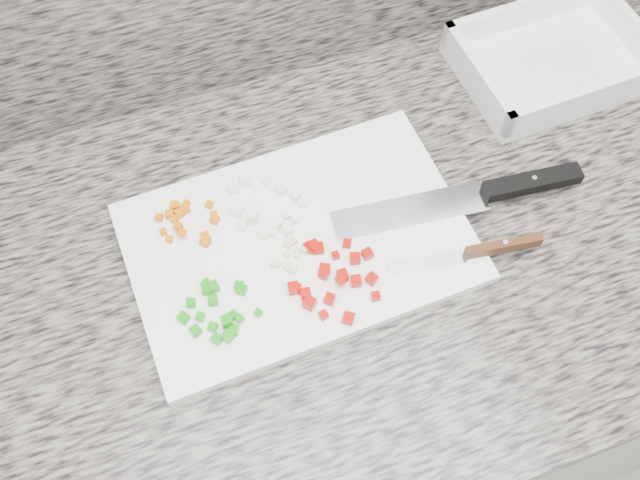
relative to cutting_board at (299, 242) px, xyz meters
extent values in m
cube|color=silver|center=(0.06, -0.02, -0.48)|extent=(3.92, 0.62, 0.86)
cube|color=#656059|center=(0.06, -0.02, -0.03)|extent=(3.96, 0.64, 0.04)
cube|color=white|center=(0.00, 0.00, 0.00)|extent=(0.41, 0.28, 0.01)
cube|color=#D06304|center=(-0.13, 0.05, 0.02)|extent=(0.01, 0.01, 0.01)
cube|color=#D06304|center=(-0.09, 0.06, 0.01)|extent=(0.01, 0.01, 0.01)
cube|color=#D06304|center=(-0.14, 0.08, 0.01)|extent=(0.01, 0.01, 0.01)
cube|color=#D06304|center=(-0.10, 0.04, 0.01)|extent=(0.01, 0.01, 0.01)
cube|color=#D06304|center=(-0.13, 0.06, 0.02)|extent=(0.01, 0.01, 0.01)
cube|color=#D06304|center=(-0.11, 0.03, 0.01)|extent=(0.01, 0.01, 0.01)
cube|color=#D06304|center=(-0.12, 0.09, 0.01)|extent=(0.01, 0.01, 0.01)
cube|color=#D06304|center=(-0.13, 0.06, 0.01)|extent=(0.01, 0.01, 0.01)
cube|color=#D06304|center=(-0.15, 0.09, 0.01)|extent=(0.01, 0.01, 0.01)
cube|color=#D06304|center=(-0.12, 0.08, 0.01)|extent=(0.01, 0.01, 0.01)
cube|color=#D06304|center=(-0.13, 0.08, 0.01)|extent=(0.01, 0.01, 0.01)
cube|color=#D06304|center=(-0.11, 0.09, 0.01)|extent=(0.01, 0.01, 0.01)
cube|color=#D06304|center=(-0.09, 0.07, 0.01)|extent=(0.01, 0.01, 0.01)
cube|color=#D06304|center=(-0.13, 0.09, 0.01)|extent=(0.01, 0.01, 0.01)
cube|color=#D06304|center=(-0.10, 0.03, 0.01)|extent=(0.01, 0.01, 0.01)
cube|color=#D06304|center=(-0.15, 0.06, 0.01)|extent=(0.01, 0.01, 0.01)
cube|color=#D06304|center=(-0.09, 0.08, 0.01)|extent=(0.01, 0.01, 0.01)
cube|color=#D06304|center=(-0.15, 0.05, 0.01)|extent=(0.01, 0.01, 0.01)
cube|color=white|center=(-0.02, 0.03, 0.01)|extent=(0.01, 0.01, 0.01)
cube|color=white|center=(-0.04, 0.10, 0.01)|extent=(0.01, 0.01, 0.01)
cube|color=white|center=(-0.06, 0.06, 0.01)|extent=(0.01, 0.01, 0.01)
cube|color=white|center=(0.02, 0.06, 0.01)|extent=(0.01, 0.01, 0.01)
cube|color=white|center=(-0.04, 0.02, 0.01)|extent=(0.01, 0.01, 0.01)
cube|color=white|center=(-0.04, 0.04, 0.02)|extent=(0.02, 0.02, 0.01)
cube|color=white|center=(-0.06, 0.06, 0.01)|extent=(0.02, 0.02, 0.01)
cube|color=white|center=(-0.01, 0.09, 0.01)|extent=(0.01, 0.01, 0.01)
cube|color=white|center=(-0.06, 0.06, 0.01)|extent=(0.01, 0.01, 0.01)
cube|color=white|center=(0.01, 0.09, 0.01)|extent=(0.01, 0.01, 0.01)
cube|color=white|center=(-0.02, 0.02, 0.01)|extent=(0.01, 0.01, 0.01)
cube|color=white|center=(0.02, 0.04, 0.01)|extent=(0.01, 0.01, 0.01)
cube|color=white|center=(0.00, 0.03, 0.01)|extent=(0.01, 0.01, 0.01)
cube|color=white|center=(0.00, 0.07, 0.01)|extent=(0.01, 0.01, 0.01)
cube|color=white|center=(0.00, 0.08, 0.01)|extent=(0.01, 0.01, 0.01)
cube|color=white|center=(-0.01, 0.02, 0.01)|extent=(0.01, 0.01, 0.01)
cube|color=white|center=(0.00, 0.02, 0.01)|extent=(0.01, 0.01, 0.01)
cube|color=white|center=(-0.06, 0.04, 0.01)|extent=(0.01, 0.01, 0.01)
cube|color=white|center=(-0.04, 0.02, 0.01)|extent=(0.02, 0.02, 0.01)
cube|color=white|center=(-0.05, 0.09, 0.01)|extent=(0.01, 0.01, 0.01)
cube|color=white|center=(-0.01, 0.01, 0.01)|extent=(0.01, 0.01, 0.01)
cube|color=white|center=(-0.03, 0.02, 0.01)|extent=(0.01, 0.01, 0.01)
cube|color=#138F0D|center=(-0.11, -0.08, 0.02)|extent=(0.01, 0.01, 0.01)
cube|color=#138F0D|center=(-0.08, -0.04, 0.01)|extent=(0.01, 0.01, 0.01)
cube|color=#138F0D|center=(-0.07, -0.08, 0.01)|extent=(0.01, 0.01, 0.01)
cube|color=#138F0D|center=(-0.13, -0.07, 0.01)|extent=(0.01, 0.01, 0.01)
cube|color=#138F0D|center=(-0.12, -0.02, 0.01)|extent=(0.01, 0.01, 0.01)
cube|color=#138F0D|center=(-0.12, -0.03, 0.01)|extent=(0.01, 0.01, 0.01)
cube|color=#138F0D|center=(-0.14, -0.06, 0.01)|extent=(0.01, 0.01, 0.01)
cube|color=#138F0D|center=(-0.12, -0.04, 0.01)|extent=(0.01, 0.01, 0.01)
cube|color=#138F0D|center=(-0.12, -0.02, 0.01)|extent=(0.01, 0.01, 0.01)
cube|color=#138F0D|center=(-0.14, -0.04, 0.01)|extent=(0.01, 0.01, 0.01)
cube|color=#138F0D|center=(-0.09, -0.04, 0.01)|extent=(0.01, 0.01, 0.01)
cube|color=#138F0D|center=(-0.12, -0.09, 0.01)|extent=(0.02, 0.02, 0.01)
cube|color=#138F0D|center=(-0.11, -0.09, 0.01)|extent=(0.01, 0.01, 0.01)
cube|color=#138F0D|center=(-0.10, -0.08, 0.01)|extent=(0.01, 0.01, 0.01)
cube|color=#138F0D|center=(-0.15, -0.07, 0.01)|extent=(0.01, 0.01, 0.01)
cube|color=#138F0D|center=(-0.11, -0.03, 0.01)|extent=(0.01, 0.01, 0.01)
cube|color=#138F0D|center=(-0.10, -0.07, 0.01)|extent=(0.01, 0.01, 0.01)
cube|color=#138F0D|center=(-0.13, -0.09, 0.01)|extent=(0.02, 0.02, 0.01)
cube|color=#138F0D|center=(-0.16, -0.05, 0.01)|extent=(0.02, 0.02, 0.01)
cube|color=#A80A02|center=(0.05, -0.03, 0.01)|extent=(0.01, 0.01, 0.01)
cube|color=#A80A02|center=(0.01, -0.05, 0.01)|extent=(0.02, 0.02, 0.01)
cube|color=#A80A02|center=(-0.03, -0.06, 0.01)|extent=(0.02, 0.02, 0.01)
cube|color=#A80A02|center=(0.03, -0.06, 0.01)|extent=(0.01, 0.01, 0.01)
cube|color=#A80A02|center=(0.03, -0.07, 0.02)|extent=(0.01, 0.01, 0.01)
cube|color=#A80A02|center=(0.03, -0.04, 0.01)|extent=(0.01, 0.01, 0.01)
cube|color=#A80A02|center=(0.04, -0.08, 0.01)|extent=(0.01, 0.01, 0.01)
cube|color=#A80A02|center=(0.02, -0.12, 0.01)|extent=(0.02, 0.02, 0.01)
cube|color=#A80A02|center=(-0.01, -0.10, 0.01)|extent=(0.01, 0.01, 0.01)
cube|color=#A80A02|center=(-0.02, -0.08, 0.01)|extent=(0.01, 0.01, 0.01)
cube|color=#A80A02|center=(0.02, -0.02, 0.01)|extent=(0.01, 0.01, 0.01)
cube|color=#A80A02|center=(0.06, -0.08, 0.01)|extent=(0.02, 0.02, 0.01)
cube|color=#A80A02|center=(0.07, -0.05, 0.01)|extent=(0.01, 0.01, 0.01)
cube|color=#A80A02|center=(-0.03, -0.06, 0.01)|extent=(0.01, 0.01, 0.01)
cube|color=#A80A02|center=(-0.02, -0.09, 0.01)|extent=(0.02, 0.02, 0.01)
cube|color=#A80A02|center=(-0.02, -0.07, 0.01)|extent=(0.01, 0.01, 0.01)
cube|color=#A80A02|center=(0.01, -0.01, 0.01)|extent=(0.01, 0.01, 0.01)
cube|color=#A80A02|center=(0.01, -0.09, 0.01)|extent=(0.02, 0.02, 0.01)
cube|color=#A80A02|center=(0.01, -0.02, 0.01)|extent=(0.01, 0.01, 0.01)
cube|color=#A80A02|center=(0.05, -0.05, 0.01)|extent=(0.01, 0.01, 0.01)
cube|color=#A80A02|center=(0.01, -0.06, 0.01)|extent=(0.02, 0.02, 0.01)
cube|color=#A80A02|center=(0.06, -0.10, 0.01)|extent=(0.01, 0.01, 0.01)
cube|color=#A80A02|center=(0.01, -0.02, 0.01)|extent=(0.01, 0.01, 0.01)
cube|color=beige|center=(-0.04, -0.02, 0.01)|extent=(0.01, 0.01, 0.01)
cube|color=beige|center=(-0.01, 0.00, 0.01)|extent=(0.01, 0.01, 0.01)
cube|color=beige|center=(-0.01, -0.02, 0.01)|extent=(0.01, 0.01, 0.01)
cube|color=beige|center=(-0.01, -0.02, 0.01)|extent=(0.01, 0.01, 0.01)
cube|color=beige|center=(-0.02, -0.02, 0.01)|extent=(0.01, 0.01, 0.00)
cube|color=beige|center=(0.00, -0.02, 0.01)|extent=(0.01, 0.01, 0.01)
cube|color=beige|center=(-0.04, -0.02, 0.01)|extent=(0.01, 0.01, 0.01)
cube|color=beige|center=(-0.02, -0.03, 0.01)|extent=(0.01, 0.01, 0.01)
cube|color=beige|center=(-0.01, -0.01, 0.01)|extent=(0.01, 0.01, 0.01)
cube|color=beige|center=(-0.02, -0.04, 0.01)|extent=(0.01, 0.01, 0.01)
cube|color=beige|center=(-0.01, 0.00, 0.01)|extent=(0.01, 0.01, 0.01)
cube|color=silver|center=(0.14, -0.01, 0.01)|extent=(0.20, 0.06, 0.00)
cube|color=black|center=(0.30, -0.03, 0.01)|extent=(0.13, 0.04, 0.02)
cylinder|color=silver|center=(0.30, -0.03, 0.02)|extent=(0.01, 0.01, 0.00)
cube|color=silver|center=(0.13, -0.08, 0.01)|extent=(0.09, 0.03, 0.00)
cube|color=#4D2813|center=(0.22, -0.10, 0.01)|extent=(0.09, 0.02, 0.02)
cylinder|color=silver|center=(0.22, -0.10, 0.02)|extent=(0.01, 0.01, 0.00)
cube|color=white|center=(0.42, 0.15, 0.00)|extent=(0.26, 0.19, 0.01)
cube|color=white|center=(0.42, 0.23, 0.03)|extent=(0.25, 0.02, 0.04)
cube|color=white|center=(0.43, 0.06, 0.03)|extent=(0.25, 0.02, 0.04)
cube|color=white|center=(0.55, 0.15, 0.03)|extent=(0.02, 0.18, 0.04)
cube|color=white|center=(0.30, 0.14, 0.03)|extent=(0.02, 0.18, 0.04)
camera|label=1|loc=(-0.12, -0.40, 0.75)|focal=40.00mm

